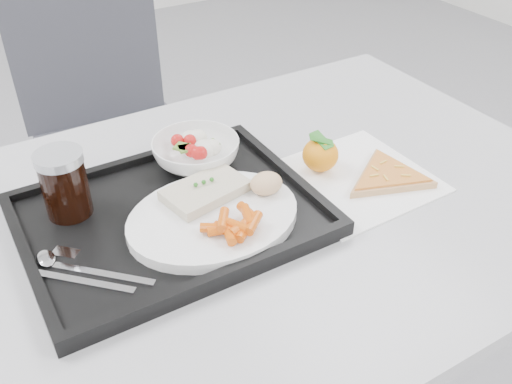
# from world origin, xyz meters

# --- Properties ---
(table) EXTENTS (1.20, 0.80, 0.75)m
(table) POSITION_xyz_m (0.00, 0.30, 0.68)
(table) COLOR silver
(table) RESTS_ON ground
(chair) EXTENTS (0.45, 0.45, 0.93)m
(chair) POSITION_xyz_m (0.02, 1.13, 0.54)
(chair) COLOR #3B3B43
(chair) RESTS_ON ground
(tray) EXTENTS (0.45, 0.35, 0.03)m
(tray) POSITION_xyz_m (-0.11, 0.33, 0.76)
(tray) COLOR black
(tray) RESTS_ON table
(dinner_plate) EXTENTS (0.27, 0.27, 0.02)m
(dinner_plate) POSITION_xyz_m (-0.06, 0.27, 0.77)
(dinner_plate) COLOR white
(dinner_plate) RESTS_ON tray
(fish_fillet) EXTENTS (0.14, 0.10, 0.02)m
(fish_fillet) POSITION_xyz_m (-0.05, 0.32, 0.79)
(fish_fillet) COLOR beige
(fish_fillet) RESTS_ON dinner_plate
(bread_roll) EXTENTS (0.06, 0.06, 0.03)m
(bread_roll) POSITION_xyz_m (0.04, 0.28, 0.80)
(bread_roll) COLOR beige
(bread_roll) RESTS_ON dinner_plate
(salad_bowl) EXTENTS (0.15, 0.15, 0.05)m
(salad_bowl) POSITION_xyz_m (-0.01, 0.43, 0.79)
(salad_bowl) COLOR white
(salad_bowl) RESTS_ON tray
(cola_glass) EXTENTS (0.07, 0.07, 0.11)m
(cola_glass) POSITION_xyz_m (-0.24, 0.41, 0.82)
(cola_glass) COLOR black
(cola_glass) RESTS_ON tray
(cutlery) EXTENTS (0.14, 0.15, 0.01)m
(cutlery) POSITION_xyz_m (-0.27, 0.28, 0.77)
(cutlery) COLOR silver
(cutlery) RESTS_ON tray
(napkin) EXTENTS (0.26, 0.25, 0.00)m
(napkin) POSITION_xyz_m (0.21, 0.27, 0.75)
(napkin) COLOR white
(napkin) RESTS_ON table
(tangerine) EXTENTS (0.08, 0.08, 0.07)m
(tangerine) POSITION_xyz_m (0.18, 0.32, 0.79)
(tangerine) COLOR orange
(tangerine) RESTS_ON napkin
(pizza_slice) EXTENTS (0.21, 0.21, 0.02)m
(pizza_slice) POSITION_xyz_m (0.26, 0.24, 0.76)
(pizza_slice) COLOR tan
(pizza_slice) RESTS_ON napkin
(carrot_pile) EXTENTS (0.09, 0.07, 0.02)m
(carrot_pile) POSITION_xyz_m (-0.05, 0.22, 0.80)
(carrot_pile) COLOR #CE4F0B
(carrot_pile) RESTS_ON dinner_plate
(salad_contents) EXTENTS (0.08, 0.09, 0.03)m
(salad_contents) POSITION_xyz_m (-0.00, 0.44, 0.80)
(salad_contents) COLOR red
(salad_contents) RESTS_ON salad_bowl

